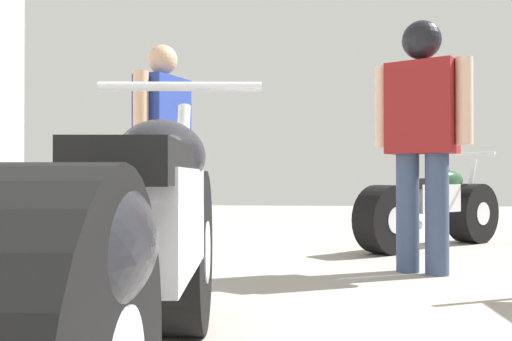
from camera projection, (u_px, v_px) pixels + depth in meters
The scene contains 5 objects.
ground_plane at pixel (228, 284), 3.38m from camera, with size 17.60×17.60×0.00m, color #9E998E.
motorcycle_maroon_cruiser at pixel (145, 257), 1.52m from camera, with size 0.65×2.19×1.02m.
motorcycle_black_naked at pixel (430, 208), 5.06m from camera, with size 1.54×1.42×0.87m.
mechanic_in_blue at pixel (163, 141), 4.07m from camera, with size 0.36×0.63×1.59m.
mechanic_with_helmet at pixel (422, 122), 3.76m from camera, with size 0.62×0.43×1.68m.
Camera 1 is at (0.41, 0.30, 0.65)m, focal length 39.76 mm.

